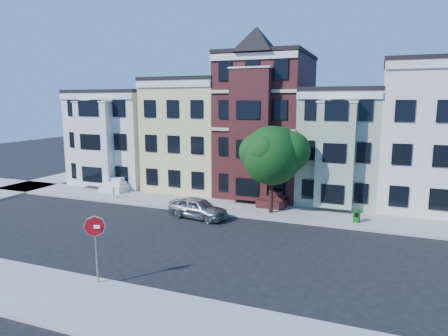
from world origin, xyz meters
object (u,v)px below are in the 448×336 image
at_px(parked_car, 198,208).
at_px(fire_hydrant, 113,193).
at_px(street_tree, 272,160).
at_px(stop_sign, 96,245).
at_px(newspaper_box, 357,216).

height_order(parked_car, fire_hydrant, parked_car).
bearing_deg(street_tree, fire_hydrant, -178.00).
xyz_separation_m(street_tree, fire_hydrant, (-13.61, -0.48, -3.57)).
xyz_separation_m(fire_hydrant, stop_sign, (9.25, -13.57, 1.39)).
relative_size(newspaper_box, fire_hydrant, 1.16).
relative_size(newspaper_box, stop_sign, 0.24).
bearing_deg(parked_car, street_tree, -48.43).
bearing_deg(fire_hydrant, stop_sign, -55.71).
bearing_deg(parked_car, newspaper_box, -66.26).
relative_size(street_tree, parked_car, 1.79).
distance_m(fire_hydrant, stop_sign, 16.49).
bearing_deg(parked_car, stop_sign, -168.60).
height_order(newspaper_box, stop_sign, stop_sign).
distance_m(parked_car, stop_sign, 11.29).
height_order(street_tree, fire_hydrant, street_tree).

